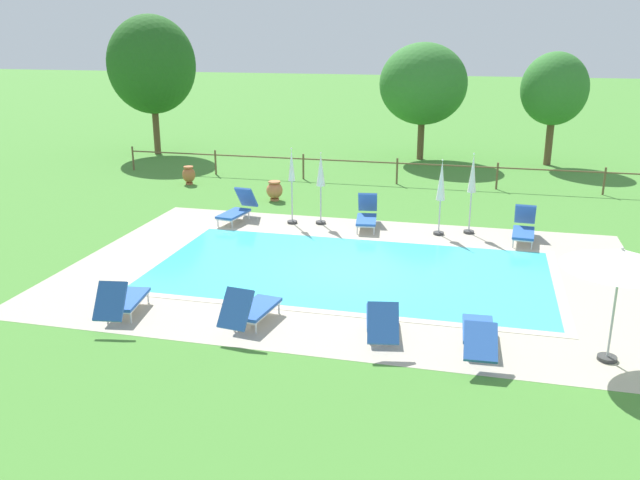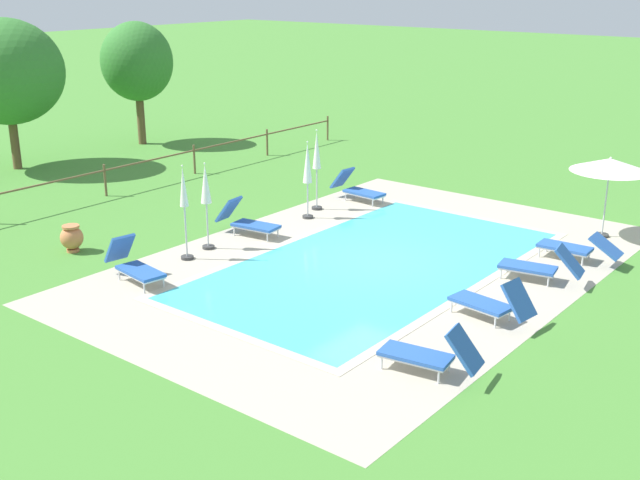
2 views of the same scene
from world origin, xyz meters
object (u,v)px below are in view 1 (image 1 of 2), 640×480
at_px(sun_lounger_south_far, 251,309).
at_px(patio_umbrella_open_foreground, 621,259).
at_px(sun_lounger_south_near_corner, 237,209).
at_px(patio_umbrella_closed_row_mid_west, 292,175).
at_px(patio_umbrella_closed_row_centre, 441,186).
at_px(patio_umbrella_closed_row_mid_east, 321,176).
at_px(sun_lounger_north_end, 479,333).
at_px(sun_lounger_north_near_steps, 367,215).
at_px(terracotta_urn_by_tree, 275,190).
at_px(patio_umbrella_closed_row_west, 472,180).
at_px(tree_west_mid, 423,84).
at_px(terracotta_urn_near_fence, 189,175).
at_px(tree_far_west, 554,89).
at_px(tree_centre, 152,65).
at_px(sun_lounger_north_far, 524,228).
at_px(sun_lounger_north_mid, 123,300).
at_px(sun_lounger_south_mid, 382,320).

height_order(sun_lounger_south_far, patio_umbrella_open_foreground, patio_umbrella_open_foreground).
relative_size(sun_lounger_south_near_corner, patio_umbrella_closed_row_mid_west, 0.77).
distance_m(patio_umbrella_closed_row_mid_west, patio_umbrella_closed_row_centre, 4.66).
bearing_deg(patio_umbrella_closed_row_mid_east, sun_lounger_north_end, -57.39).
height_order(sun_lounger_north_near_steps, terracotta_urn_by_tree, sun_lounger_north_near_steps).
distance_m(patio_umbrella_closed_row_centre, terracotta_urn_by_tree, 6.86).
distance_m(patio_umbrella_closed_row_west, tree_west_mid, 12.50).
relative_size(patio_umbrella_closed_row_west, tree_west_mid, 0.46).
distance_m(terracotta_urn_near_fence, terracotta_urn_by_tree, 4.50).
relative_size(sun_lounger_north_near_steps, tree_far_west, 0.38).
bearing_deg(sun_lounger_north_end, tree_centre, 131.15).
bearing_deg(terracotta_urn_near_fence, patio_umbrella_closed_row_west, -20.88).
bearing_deg(sun_lounger_north_near_steps, patio_umbrella_closed_row_mid_east, 179.12).
height_order(patio_umbrella_closed_row_mid_west, terracotta_urn_near_fence, patio_umbrella_closed_row_mid_west).
bearing_deg(tree_centre, sun_lounger_north_near_steps, -40.04).
relative_size(tree_far_west, tree_centre, 0.75).
bearing_deg(terracotta_urn_by_tree, patio_umbrella_closed_row_centre, -25.22).
bearing_deg(sun_lounger_north_far, sun_lounger_south_near_corner, -179.95).
bearing_deg(patio_umbrella_open_foreground, patio_umbrella_closed_row_centre, 116.29).
height_order(terracotta_urn_near_fence, tree_west_mid, tree_west_mid).
relative_size(sun_lounger_north_mid, patio_umbrella_closed_row_west, 0.78).
xyz_separation_m(patio_umbrella_closed_row_centre, tree_far_west, (4.03, 12.38, 1.91)).
distance_m(sun_lounger_north_near_steps, tree_west_mid, 12.56).
relative_size(patio_umbrella_open_foreground, patio_umbrella_closed_row_west, 0.90).
bearing_deg(sun_lounger_north_end, terracotta_urn_by_tree, 125.27).
height_order(sun_lounger_north_far, terracotta_urn_near_fence, sun_lounger_north_far).
relative_size(patio_umbrella_open_foreground, terracotta_urn_near_fence, 3.04).
distance_m(sun_lounger_north_near_steps, sun_lounger_north_far, 4.73).
xyz_separation_m(sun_lounger_north_far, terracotta_urn_near_fence, (-12.73, 4.66, -0.00)).
height_order(sun_lounger_north_near_steps, sun_lounger_north_far, sun_lounger_north_near_steps).
bearing_deg(sun_lounger_south_far, tree_west_mid, 85.73).
bearing_deg(sun_lounger_north_far, patio_umbrella_closed_row_west, 165.62).
bearing_deg(patio_umbrella_closed_row_centre, patio_umbrella_closed_row_mid_west, 178.37).
xyz_separation_m(sun_lounger_north_end, patio_umbrella_open_foreground, (2.37, 0.18, 1.64)).
height_order(sun_lounger_south_far, patio_umbrella_closed_row_mid_west, patio_umbrella_closed_row_mid_west).
bearing_deg(patio_umbrella_closed_row_mid_west, terracotta_urn_by_tree, 117.99).
bearing_deg(sun_lounger_south_mid, patio_umbrella_closed_row_west, 79.35).
bearing_deg(sun_lounger_north_near_steps, patio_umbrella_closed_row_mid_west, -176.54).
height_order(sun_lounger_north_far, sun_lounger_north_end, sun_lounger_north_far).
height_order(sun_lounger_north_near_steps, patio_umbrella_closed_row_west, patio_umbrella_closed_row_west).
height_order(sun_lounger_north_mid, patio_umbrella_closed_row_centre, patio_umbrella_closed_row_centre).
relative_size(sun_lounger_north_mid, terracotta_urn_by_tree, 2.69).
height_order(sun_lounger_north_mid, tree_centre, tree_centre).
bearing_deg(terracotta_urn_near_fence, sun_lounger_north_end, -46.59).
height_order(patio_umbrella_closed_row_west, tree_far_west, tree_far_west).
bearing_deg(patio_umbrella_open_foreground, tree_west_mid, 105.43).
bearing_deg(tree_far_west, sun_lounger_south_mid, -103.10).
xyz_separation_m(sun_lounger_south_mid, patio_umbrella_closed_row_west, (1.48, 7.85, 1.26)).
xyz_separation_m(sun_lounger_south_mid, terracotta_urn_by_tree, (-5.53, 10.36, -0.00)).
xyz_separation_m(patio_umbrella_closed_row_centre, patio_umbrella_closed_row_mid_east, (-3.76, 0.30, 0.06)).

